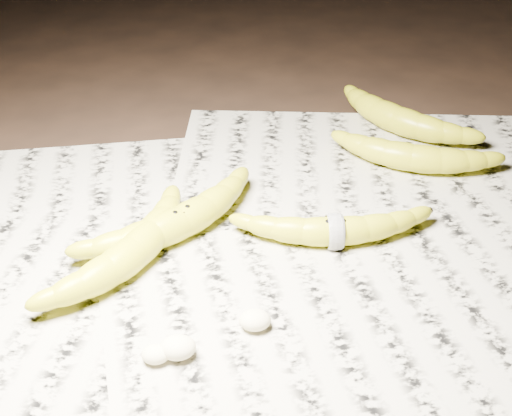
{
  "coord_description": "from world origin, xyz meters",
  "views": [
    {
      "loc": [
        -0.03,
        -0.65,
        0.51
      ],
      "look_at": [
        0.01,
        0.01,
        0.05
      ],
      "focal_mm": 50.0,
      "sensor_mm": 36.0,
      "label": 1
    }
  ],
  "objects": [
    {
      "name": "flesh_chunk_b",
      "position": [
        -0.09,
        -0.17,
        0.02
      ],
      "size": [
        0.03,
        0.02,
        0.02
      ],
      "primitive_type": "ellipsoid",
      "color": "beige",
      "rests_on": "newspaper_patch"
    },
    {
      "name": "banana_center",
      "position": [
        -0.07,
        0.02,
        0.03
      ],
      "size": [
        0.21,
        0.19,
        0.04
      ],
      "primitive_type": null,
      "rotation": [
        0.0,
        0.0,
        0.66
      ],
      "color": "gold",
      "rests_on": "newspaper_patch"
    },
    {
      "name": "banana_upper_b",
      "position": [
        0.23,
        0.26,
        0.03
      ],
      "size": [
        0.18,
        0.19,
        0.04
      ],
      "primitive_type": null,
      "rotation": [
        0.0,
        0.0,
        -0.81
      ],
      "color": "gold",
      "rests_on": "newspaper_patch"
    },
    {
      "name": "banana_taped",
      "position": [
        0.1,
        -0.0,
        0.03
      ],
      "size": [
        0.21,
        0.06,
        0.03
      ],
      "primitive_type": null,
      "rotation": [
        0.0,
        0.0,
        0.0
      ],
      "color": "gold",
      "rests_on": "newspaper_patch"
    },
    {
      "name": "measuring_tape",
      "position": [
        0.1,
        -0.0,
        0.03
      ],
      "size": [
        0.0,
        0.04,
        0.04
      ],
      "primitive_type": "torus",
      "rotation": [
        0.0,
        1.57,
        0.0
      ],
      "color": "white",
      "rests_on": "newspaper_patch"
    },
    {
      "name": "ground",
      "position": [
        0.0,
        0.0,
        0.0
      ],
      "size": [
        3.0,
        3.0,
        0.0
      ],
      "primitive_type": "plane",
      "color": "black",
      "rests_on": "ground"
    },
    {
      "name": "banana_left_b",
      "position": [
        -0.12,
        -0.03,
        0.03
      ],
      "size": [
        0.17,
        0.21,
        0.04
      ],
      "primitive_type": null,
      "rotation": [
        0.0,
        0.0,
        0.98
      ],
      "color": "gold",
      "rests_on": "newspaper_patch"
    },
    {
      "name": "banana_upper_a",
      "position": [
        0.23,
        0.15,
        0.03
      ],
      "size": [
        0.21,
        0.12,
        0.04
      ],
      "primitive_type": null,
      "rotation": [
        0.0,
        0.0,
        -0.35
      ],
      "color": "gold",
      "rests_on": "newspaper_patch"
    },
    {
      "name": "flesh_chunk_a",
      "position": [
        -0.07,
        -0.17,
        0.02
      ],
      "size": [
        0.04,
        0.03,
        0.02
      ],
      "primitive_type": "ellipsoid",
      "color": "beige",
      "rests_on": "newspaper_patch"
    },
    {
      "name": "newspaper_patch",
      "position": [
        -0.01,
        -0.02,
        0.0
      ],
      "size": [
        0.9,
        0.7,
        0.01
      ],
      "primitive_type": "cube",
      "color": "#B2AC98",
      "rests_on": "ground"
    },
    {
      "name": "flesh_chunk_c",
      "position": [
        0.0,
        -0.13,
        0.02
      ],
      "size": [
        0.03,
        0.03,
        0.02
      ],
      "primitive_type": "ellipsoid",
      "color": "beige",
      "rests_on": "newspaper_patch"
    }
  ]
}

